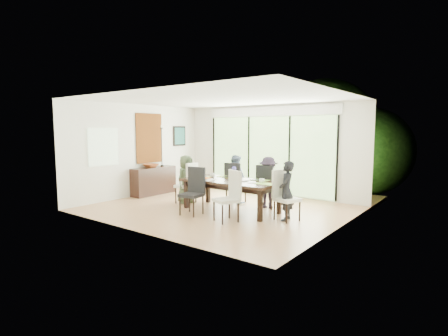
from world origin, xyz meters
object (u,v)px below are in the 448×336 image
Objects in this scene: person_far_left at (236,179)px; laptop at (202,177)px; vase at (234,178)px; sideboard at (154,181)px; chair_right_end at (287,195)px; cup_a at (212,175)px; cup_c at (262,181)px; table_top at (231,181)px; chair_far_left at (236,182)px; chair_left_end at (186,183)px; chair_far_right at (269,186)px; bowl at (151,166)px; chair_near_right at (226,196)px; person_far_right at (268,182)px; chair_near_left at (191,191)px; cup_b at (234,179)px; person_left_end at (186,179)px; person_right_end at (286,191)px.

person_far_left reaches higher than laptop.
person_far_left is at bearing 122.66° from vase.
chair_right_end is at bearing -4.13° from sideboard.
vase is 0.97× the size of cup_a.
cup_c is (1.65, 0.20, 0.04)m from laptop.
table_top is 0.98m from chair_far_left.
chair_left_end is 8.87× the size of cup_c.
vase is at bearing -39.49° from laptop.
table_top is 1.51m from chair_right_end.
cup_a is at bearing 28.39° from chair_far_right.
chair_far_right is 3.33× the size of laptop.
person_far_left is at bearing 12.42° from bowl.
vase is at bearing 139.97° from chair_near_right.
person_far_right reaches higher than laptop.
vase reaches higher than sideboard.
cup_c is at bearing 29.30° from chair_near_left.
bowl is at bearing -172.96° from chair_near_right.
chair_far_left is at bearing 122.28° from cup_b.
cup_b is (0.85, -0.25, -0.00)m from cup_a.
person_left_end is 1.70m from bowl.
sideboard is (-2.45, 0.19, -0.38)m from cup_a.
person_far_right is 0.79m from cup_c.
table_top is 1.48m from person_right_end.
chair_right_end is at bearing 168.53° from person_far_left.
cup_b is at bearing -16.39° from cup_a.
person_left_end reaches higher than chair_far_right.
chair_near_left is at bearing -132.08° from person_left_end.
cup_a is (-0.25, -0.68, 0.15)m from person_far_left.
chair_left_end reaches higher than bowl.
laptop is (-2.35, -0.10, 0.21)m from chair_right_end.
person_far_left is 1.12m from cup_b.
table_top is at bearing -135.00° from vase.
person_far_right is 3.74m from sideboard.
person_far_right reaches higher than bowl.
table_top is 0.72m from cup_a.
chair_near_right is at bearing -65.56° from cup_b.
cup_c is 0.28× the size of bowl.
person_left_end and person_far_right have the same top height.
cup_a is (-0.20, 1.02, 0.25)m from chair_near_left.
chair_far_left is 0.85× the size of person_left_end.
chair_left_end is at bearing 30.52° from chair_far_left.
laptop is 1.66m from cup_c.
chair_right_end is at bearing -46.52° from laptop.
cup_a is at bearing 10.08° from laptop.
person_far_left is 0.94m from vase.
person_far_left reaches higher than chair_right_end.
person_far_left is at bearing 80.88° from chair_near_left.
chair_near_left reaches higher than vase.
chair_right_end is 0.85× the size of person_right_end.
chair_far_right is 1.45m from cup_a.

